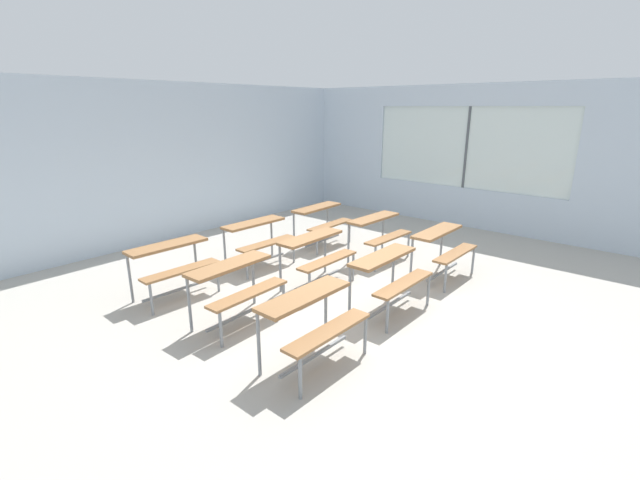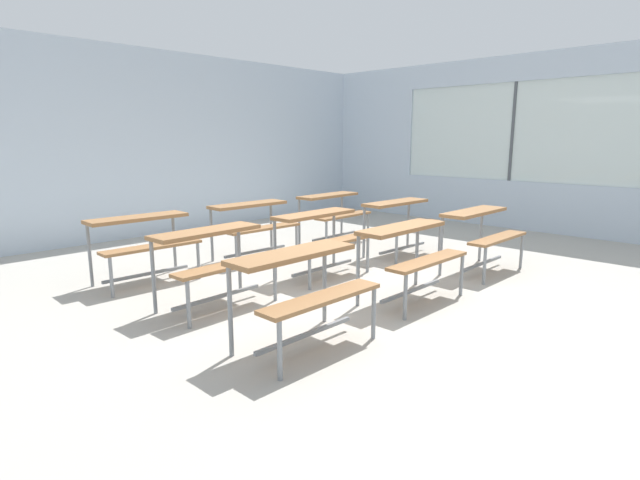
{
  "view_description": "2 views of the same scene",
  "coord_description": "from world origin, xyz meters",
  "px_view_note": "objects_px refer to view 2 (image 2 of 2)",
  "views": [
    {
      "loc": [
        -4.18,
        -3.27,
        2.53
      ],
      "look_at": [
        0.3,
        0.59,
        0.72
      ],
      "focal_mm": 24.36,
      "sensor_mm": 36.0,
      "label": 1
    },
    {
      "loc": [
        -3.8,
        -3.3,
        1.6
      ],
      "look_at": [
        0.27,
        0.65,
        0.44
      ],
      "focal_mm": 28.0,
      "sensor_mm": 36.0,
      "label": 2
    }
  ],
  "objects_px": {
    "desk_bench_r0c1": "(410,245)",
    "desk_bench_r1c0": "(214,249)",
    "desk_bench_r0c2": "(482,226)",
    "desk_bench_r1c2": "(402,215)",
    "desk_bench_r2c2": "(333,206)",
    "desk_bench_r1c1": "(321,229)",
    "desk_bench_r2c1": "(253,217)",
    "desk_bench_r2c0": "(143,233)",
    "desk_bench_r0c0": "(303,276)"
  },
  "relations": [
    {
      "from": "desk_bench_r1c0",
      "to": "desk_bench_r2c1",
      "type": "bearing_deg",
      "value": 38.61
    },
    {
      "from": "desk_bench_r0c1",
      "to": "desk_bench_r2c0",
      "type": "height_order",
      "value": "same"
    },
    {
      "from": "desk_bench_r0c2",
      "to": "desk_bench_r1c0",
      "type": "distance_m",
      "value": 3.23
    },
    {
      "from": "desk_bench_r1c0",
      "to": "desk_bench_r0c2",
      "type": "bearing_deg",
      "value": -24.26
    },
    {
      "from": "desk_bench_r0c2",
      "to": "desk_bench_r2c1",
      "type": "bearing_deg",
      "value": 120.63
    },
    {
      "from": "desk_bench_r0c0",
      "to": "desk_bench_r0c2",
      "type": "xyz_separation_m",
      "value": [
        3.06,
        0.06,
        0.0
      ]
    },
    {
      "from": "desk_bench_r0c2",
      "to": "desk_bench_r2c0",
      "type": "distance_m",
      "value": 3.95
    },
    {
      "from": "desk_bench_r2c0",
      "to": "desk_bench_r2c2",
      "type": "relative_size",
      "value": 1.0
    },
    {
      "from": "desk_bench_r2c1",
      "to": "desk_bench_r2c0",
      "type": "bearing_deg",
      "value": -177.82
    },
    {
      "from": "desk_bench_r0c0",
      "to": "desk_bench_r2c0",
      "type": "height_order",
      "value": "same"
    },
    {
      "from": "desk_bench_r1c1",
      "to": "desk_bench_r2c1",
      "type": "bearing_deg",
      "value": 89.55
    },
    {
      "from": "desk_bench_r1c0",
      "to": "desk_bench_r1c1",
      "type": "bearing_deg",
      "value": -0.81
    },
    {
      "from": "desk_bench_r0c0",
      "to": "desk_bench_r0c1",
      "type": "xyz_separation_m",
      "value": [
        1.53,
        0.05,
        0.0
      ]
    },
    {
      "from": "desk_bench_r2c0",
      "to": "desk_bench_r2c2",
      "type": "distance_m",
      "value": 3.1
    },
    {
      "from": "desk_bench_r1c1",
      "to": "desk_bench_r0c2",
      "type": "bearing_deg",
      "value": -40.76
    },
    {
      "from": "desk_bench_r0c1",
      "to": "desk_bench_r0c2",
      "type": "xyz_separation_m",
      "value": [
        1.53,
        0.01,
        0.0
      ]
    },
    {
      "from": "desk_bench_r1c1",
      "to": "desk_bench_r0c1",
      "type": "bearing_deg",
      "value": -92.37
    },
    {
      "from": "desk_bench_r0c2",
      "to": "desk_bench_r1c2",
      "type": "height_order",
      "value": "same"
    },
    {
      "from": "desk_bench_r0c2",
      "to": "desk_bench_r1c1",
      "type": "bearing_deg",
      "value": 139.75
    },
    {
      "from": "desk_bench_r1c0",
      "to": "desk_bench_r2c2",
      "type": "bearing_deg",
      "value": 20.28
    },
    {
      "from": "desk_bench_r1c1",
      "to": "desk_bench_r1c2",
      "type": "height_order",
      "value": "same"
    },
    {
      "from": "desk_bench_r1c2",
      "to": "desk_bench_r2c0",
      "type": "relative_size",
      "value": 1.0
    },
    {
      "from": "desk_bench_r0c1",
      "to": "desk_bench_r2c2",
      "type": "bearing_deg",
      "value": 57.94
    },
    {
      "from": "desk_bench_r2c1",
      "to": "desk_bench_r2c2",
      "type": "relative_size",
      "value": 1.0
    },
    {
      "from": "desk_bench_r0c0",
      "to": "desk_bench_r1c2",
      "type": "xyz_separation_m",
      "value": [
        3.11,
        1.26,
        0.0
      ]
    },
    {
      "from": "desk_bench_r0c0",
      "to": "desk_bench_r0c1",
      "type": "distance_m",
      "value": 1.53
    },
    {
      "from": "desk_bench_r0c1",
      "to": "desk_bench_r1c1",
      "type": "relative_size",
      "value": 1.0
    },
    {
      "from": "desk_bench_r0c1",
      "to": "desk_bench_r0c0",
      "type": "bearing_deg",
      "value": -177.69
    },
    {
      "from": "desk_bench_r1c2",
      "to": "desk_bench_r2c0",
      "type": "height_order",
      "value": "same"
    },
    {
      "from": "desk_bench_r0c0",
      "to": "desk_bench_r1c2",
      "type": "relative_size",
      "value": 0.99
    },
    {
      "from": "desk_bench_r0c0",
      "to": "desk_bench_r2c2",
      "type": "bearing_deg",
      "value": 39.58
    },
    {
      "from": "desk_bench_r1c1",
      "to": "desk_bench_r2c1",
      "type": "height_order",
      "value": "same"
    },
    {
      "from": "desk_bench_r0c1",
      "to": "desk_bench_r2c1",
      "type": "height_order",
      "value": "same"
    },
    {
      "from": "desk_bench_r0c1",
      "to": "desk_bench_r1c0",
      "type": "bearing_deg",
      "value": 140.32
    },
    {
      "from": "desk_bench_r0c2",
      "to": "desk_bench_r1c0",
      "type": "xyz_separation_m",
      "value": [
        -2.99,
        1.22,
        0.0
      ]
    },
    {
      "from": "desk_bench_r0c0",
      "to": "desk_bench_r2c1",
      "type": "bearing_deg",
      "value": 59.04
    },
    {
      "from": "desk_bench_r0c2",
      "to": "desk_bench_r1c2",
      "type": "bearing_deg",
      "value": 87.09
    },
    {
      "from": "desk_bench_r1c0",
      "to": "desk_bench_r1c1",
      "type": "height_order",
      "value": "same"
    },
    {
      "from": "desk_bench_r0c2",
      "to": "desk_bench_r1c0",
      "type": "bearing_deg",
      "value": 157.63
    },
    {
      "from": "desk_bench_r0c1",
      "to": "desk_bench_r1c0",
      "type": "xyz_separation_m",
      "value": [
        -1.46,
        1.23,
        0.0
      ]
    },
    {
      "from": "desk_bench_r2c1",
      "to": "desk_bench_r2c2",
      "type": "distance_m",
      "value": 1.53
    },
    {
      "from": "desk_bench_r2c2",
      "to": "desk_bench_r0c1",
      "type": "bearing_deg",
      "value": -124.06
    },
    {
      "from": "desk_bench_r1c2",
      "to": "desk_bench_r2c1",
      "type": "height_order",
      "value": "same"
    },
    {
      "from": "desk_bench_r1c0",
      "to": "desk_bench_r2c0",
      "type": "distance_m",
      "value": 1.27
    },
    {
      "from": "desk_bench_r1c0",
      "to": "desk_bench_r1c2",
      "type": "bearing_deg",
      "value": -2.41
    },
    {
      "from": "desk_bench_r0c2",
      "to": "desk_bench_r2c2",
      "type": "xyz_separation_m",
      "value": [
        0.04,
        2.46,
        0.0
      ]
    },
    {
      "from": "desk_bench_r0c0",
      "to": "desk_bench_r2c0",
      "type": "bearing_deg",
      "value": 90.57
    },
    {
      "from": "desk_bench_r1c1",
      "to": "desk_bench_r1c0",
      "type": "bearing_deg",
      "value": -179.43
    },
    {
      "from": "desk_bench_r0c2",
      "to": "desk_bench_r2c2",
      "type": "height_order",
      "value": "same"
    },
    {
      "from": "desk_bench_r1c2",
      "to": "desk_bench_r1c0",
      "type": "bearing_deg",
      "value": -178.55
    }
  ]
}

